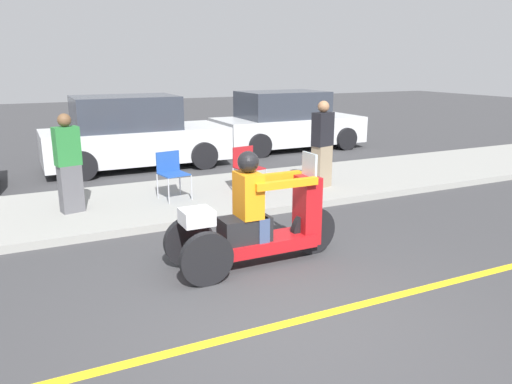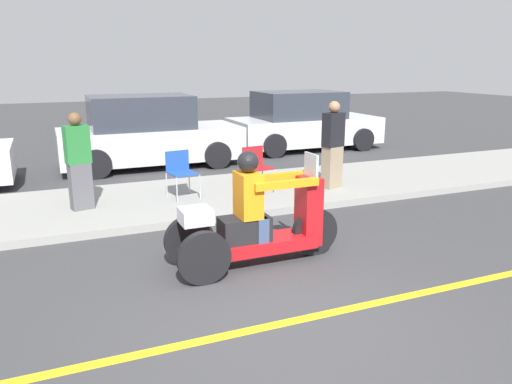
{
  "view_description": "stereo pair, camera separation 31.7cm",
  "coord_description": "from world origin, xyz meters",
  "px_view_note": "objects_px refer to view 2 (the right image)",
  "views": [
    {
      "loc": [
        -2.23,
        -3.79,
        2.47
      ],
      "look_at": [
        0.32,
        1.47,
        0.93
      ],
      "focal_mm": 35.0,
      "sensor_mm": 36.0,
      "label": 1
    },
    {
      "loc": [
        -1.94,
        -3.92,
        2.47
      ],
      "look_at": [
        0.32,
        1.47,
        0.93
      ],
      "focal_mm": 35.0,
      "sensor_mm": 36.0,
      "label": 2
    }
  ],
  "objects_px": {
    "spectator_mid_group": "(79,163)",
    "parked_car_lot_center": "(148,134)",
    "spectator_by_tree": "(333,147)",
    "parked_car_lot_right": "(303,123)",
    "motorcycle_trike": "(256,224)",
    "folding_chair_set_back": "(180,169)",
    "folding_chair_curbside": "(256,164)"
  },
  "relations": [
    {
      "from": "folding_chair_curbside",
      "to": "parked_car_lot_center",
      "type": "relative_size",
      "value": 0.19
    },
    {
      "from": "spectator_by_tree",
      "to": "parked_car_lot_right",
      "type": "bearing_deg",
      "value": 68.42
    },
    {
      "from": "parked_car_lot_right",
      "to": "folding_chair_set_back",
      "type": "bearing_deg",
      "value": -137.81
    },
    {
      "from": "motorcycle_trike",
      "to": "folding_chair_curbside",
      "type": "xyz_separation_m",
      "value": [
        1.25,
        2.96,
        0.11
      ]
    },
    {
      "from": "parked_car_lot_right",
      "to": "motorcycle_trike",
      "type": "bearing_deg",
      "value": -121.76
    },
    {
      "from": "motorcycle_trike",
      "to": "spectator_by_tree",
      "type": "xyz_separation_m",
      "value": [
        2.68,
        2.63,
        0.39
      ]
    },
    {
      "from": "spectator_mid_group",
      "to": "folding_chair_curbside",
      "type": "bearing_deg",
      "value": -0.06
    },
    {
      "from": "motorcycle_trike",
      "to": "folding_chair_set_back",
      "type": "relative_size",
      "value": 2.72
    },
    {
      "from": "parked_car_lot_center",
      "to": "spectator_mid_group",
      "type": "bearing_deg",
      "value": -116.44
    },
    {
      "from": "parked_car_lot_center",
      "to": "parked_car_lot_right",
      "type": "bearing_deg",
      "value": 9.09
    },
    {
      "from": "parked_car_lot_right",
      "to": "parked_car_lot_center",
      "type": "relative_size",
      "value": 1.0
    },
    {
      "from": "folding_chair_set_back",
      "to": "folding_chair_curbside",
      "type": "bearing_deg",
      "value": -4.46
    },
    {
      "from": "parked_car_lot_right",
      "to": "spectator_by_tree",
      "type": "bearing_deg",
      "value": -111.58
    },
    {
      "from": "motorcycle_trike",
      "to": "parked_car_lot_center",
      "type": "distance_m",
      "value": 6.6
    },
    {
      "from": "parked_car_lot_center",
      "to": "folding_chair_set_back",
      "type": "bearing_deg",
      "value": -91.89
    },
    {
      "from": "motorcycle_trike",
      "to": "spectator_mid_group",
      "type": "distance_m",
      "value": 3.51
    },
    {
      "from": "spectator_mid_group",
      "to": "spectator_by_tree",
      "type": "distance_m",
      "value": 4.54
    },
    {
      "from": "motorcycle_trike",
      "to": "parked_car_lot_center",
      "type": "height_order",
      "value": "parked_car_lot_center"
    },
    {
      "from": "motorcycle_trike",
      "to": "folding_chair_curbside",
      "type": "height_order",
      "value": "motorcycle_trike"
    },
    {
      "from": "spectator_mid_group",
      "to": "parked_car_lot_center",
      "type": "bearing_deg",
      "value": 63.56
    },
    {
      "from": "spectator_by_tree",
      "to": "parked_car_lot_center",
      "type": "xyz_separation_m",
      "value": [
        -2.72,
        3.97,
        -0.12
      ]
    },
    {
      "from": "spectator_by_tree",
      "to": "folding_chair_curbside",
      "type": "bearing_deg",
      "value": 166.83
    },
    {
      "from": "spectator_by_tree",
      "to": "parked_car_lot_center",
      "type": "bearing_deg",
      "value": 124.43
    },
    {
      "from": "folding_chair_curbside",
      "to": "spectator_by_tree",
      "type": "bearing_deg",
      "value": -13.17
    },
    {
      "from": "spectator_by_tree",
      "to": "motorcycle_trike",
      "type": "bearing_deg",
      "value": -135.53
    },
    {
      "from": "spectator_mid_group",
      "to": "parked_car_lot_center",
      "type": "height_order",
      "value": "parked_car_lot_center"
    },
    {
      "from": "spectator_by_tree",
      "to": "parked_car_lot_center",
      "type": "distance_m",
      "value": 4.81
    },
    {
      "from": "folding_chair_curbside",
      "to": "parked_car_lot_center",
      "type": "xyz_separation_m",
      "value": [
        -1.29,
        3.63,
        0.16
      ]
    },
    {
      "from": "spectator_by_tree",
      "to": "folding_chair_set_back",
      "type": "relative_size",
      "value": 2.0
    },
    {
      "from": "spectator_mid_group",
      "to": "spectator_by_tree",
      "type": "bearing_deg",
      "value": -4.27
    },
    {
      "from": "parked_car_lot_right",
      "to": "parked_car_lot_center",
      "type": "bearing_deg",
      "value": -170.91
    },
    {
      "from": "folding_chair_set_back",
      "to": "spectator_mid_group",
      "type": "bearing_deg",
      "value": -176.4
    }
  ]
}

